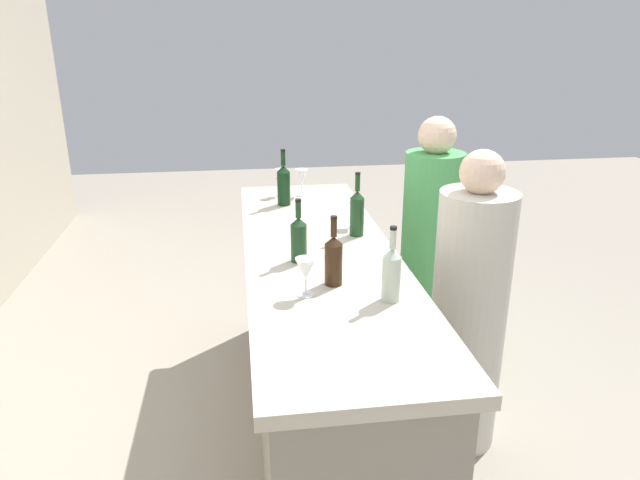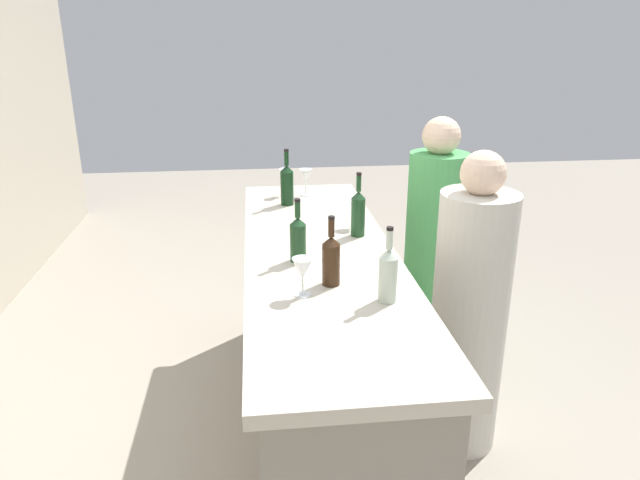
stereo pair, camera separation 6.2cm
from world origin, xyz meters
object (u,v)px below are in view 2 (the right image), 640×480
Objects in this scene: wine_glass_near_left at (356,208)px; wine_glass_near_center at (306,177)px; wine_bottle_rightmost_dark_green at (287,184)px; wine_bottle_second_left_amber_brown at (330,259)px; wine_bottle_second_right_olive_green at (358,212)px; wine_glass_near_right at (285,177)px; wine_bottle_center_olive_green at (298,238)px; wine_glass_far_left at (302,270)px; wine_bottle_leftmost_clear_pale at (388,274)px; person_left_guest at (433,249)px; person_center_guest at (469,318)px.

wine_glass_near_center reaches higher than wine_glass_near_left.
wine_bottle_rightmost_dark_green is 2.30× the size of wine_glass_near_left.
wine_glass_near_center is at bearing -1.14° from wine_bottle_second_left_amber_brown.
wine_glass_near_right is at bearing 21.94° from wine_bottle_second_right_olive_green.
wine_bottle_second_left_amber_brown is 1.71× the size of wine_glass_near_right.
wine_bottle_center_olive_green is at bearing 133.19° from wine_bottle_second_right_olive_green.
wine_glass_far_left is at bearing 178.10° from wine_bottle_center_olive_green.
person_left_guest reaches higher than wine_bottle_leftmost_clear_pale.
wine_bottle_rightmost_dark_green is at bearing 146.16° from wine_glass_near_center.
wine_bottle_second_left_amber_brown reaches higher than wine_glass_near_center.
wine_bottle_second_left_amber_brown reaches higher than wine_glass_near_right.
wine_bottle_second_left_amber_brown is 0.90× the size of wine_bottle_second_right_olive_green.
wine_glass_near_right is (0.64, 0.33, 0.02)m from wine_glass_near_left.
wine_glass_near_center is at bearing -95.97° from wine_glass_near_right.
person_center_guest is (-0.88, 0.10, -0.01)m from person_left_guest.
wine_glass_near_left is at bearing -143.51° from wine_bottle_rightmost_dark_green.
wine_glass_near_center is 1.08× the size of wine_glass_far_left.
wine_bottle_leftmost_clear_pale is at bearing 177.65° from wine_glass_near_left.
wine_glass_far_left is (-0.35, 0.01, -0.00)m from wine_bottle_center_olive_green.
wine_glass_near_right is 1.10× the size of wine_glass_far_left.
person_left_guest is (0.57, -0.58, -0.43)m from wine_bottle_second_right_olive_green.
wine_bottle_leftmost_clear_pale is 1.92× the size of wine_glass_far_left.
person_center_guest is (-0.45, -0.46, -0.42)m from wine_glass_near_left.
wine_glass_near_center is 1.33m from person_center_guest.
wine_bottle_second_right_olive_green reaches higher than wine_bottle_second_left_amber_brown.
person_left_guest is at bearing -36.75° from wine_glass_far_left.
person_left_guest is at bearing -104.21° from wine_glass_near_center.
wine_glass_near_right is (0.77, 0.31, -0.00)m from wine_bottle_second_right_olive_green.
wine_glass_far_left is at bearing 174.19° from wine_glass_near_center.
wine_glass_near_left is 0.10× the size of person_center_guest.
wine_bottle_center_olive_green is at bearing -16.71° from person_center_guest.
wine_bottle_center_olive_green is 0.19× the size of person_center_guest.
wine_glass_far_left is 1.57m from person_left_guest.
wine_bottle_center_olive_green is 0.35m from wine_glass_far_left.
wine_bottle_center_olive_green reaches higher than wine_glass_far_left.
wine_bottle_second_right_olive_green is 0.72m from wine_glass_far_left.
person_center_guest is at bearing -143.91° from wine_glass_near_right.
wine_bottle_second_left_amber_brown is at bearing 4.00° from person_center_guest.
wine_bottle_center_olive_green is 0.19× the size of person_left_guest.
wine_glass_far_left is (-1.22, 0.02, -0.02)m from wine_bottle_rightmost_dark_green.
wine_bottle_leftmost_clear_pale is 2.08× the size of wine_glass_near_left.
wine_bottle_leftmost_clear_pale is at bearing -167.49° from wine_bottle_rightmost_dark_green.
person_center_guest reaches higher than wine_glass_far_left.
wine_bottle_second_left_amber_brown is (0.17, 0.19, -0.00)m from wine_bottle_leftmost_clear_pale.
wine_glass_near_center reaches higher than wine_glass_far_left.
wine_glass_far_left is at bearing 156.26° from wine_glass_near_left.
wine_glass_near_center is (1.31, -0.03, 0.01)m from wine_bottle_second_left_amber_brown.
person_left_guest reaches higher than wine_bottle_rightmost_dark_green.
wine_bottle_leftmost_clear_pale is at bearing 178.49° from wine_bottle_second_right_olive_green.
wine_bottle_second_right_olive_green is at bearing -48.60° from person_center_guest.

